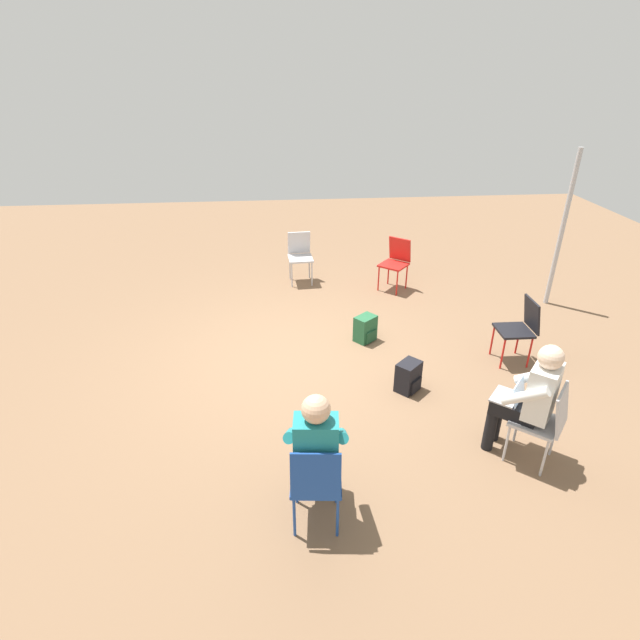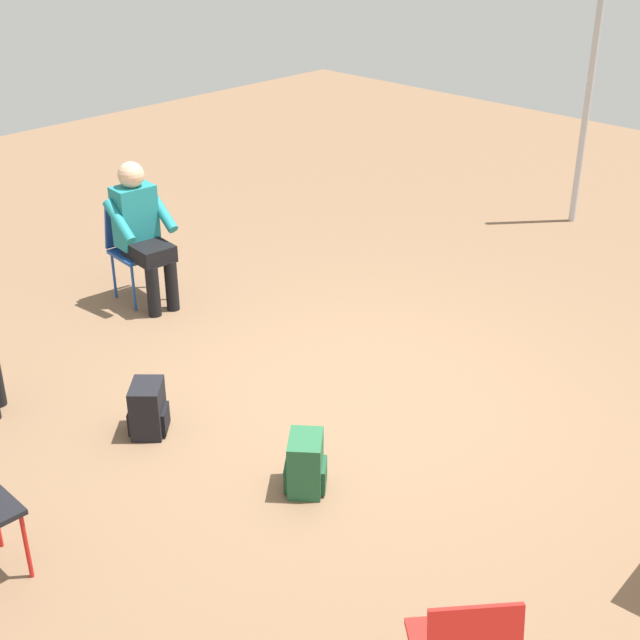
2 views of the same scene
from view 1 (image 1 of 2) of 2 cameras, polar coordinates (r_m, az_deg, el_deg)
The scene contains 11 objects.
ground_plane at distance 6.40m, azimuth -2.53°, elevation -4.58°, with size 16.71×16.71×0.00m, color brown.
chair_northwest at distance 8.33m, azimuth 8.67°, elevation 6.78°, with size 0.59×0.58×0.85m.
chair_east at distance 4.06m, azimuth -0.46°, elevation -17.90°, with size 0.47×0.44×0.85m.
chair_northeast at distance 5.06m, azimuth 24.29°, elevation -10.29°, with size 0.58×0.59×0.85m.
chair_north at distance 6.61m, azimuth 21.93°, elevation -0.65°, with size 0.41×0.44×0.85m.
chair_west at distance 8.54m, azimuth -2.31°, elevation 7.59°, with size 0.46×0.42×0.85m.
person_with_laptop at distance 4.96m, azimuth 22.83°, elevation -7.91°, with size 0.63×0.64×1.24m.
person_in_teal at distance 4.05m, azimuth -0.43°, elevation -14.25°, with size 0.55×0.53×1.24m.
backpack_near_laptop_user at distance 6.78m, azimuth 5.19°, elevation -1.14°, with size 0.33×0.34×0.36m.
backpack_by_empty_chair at distance 5.85m, azimuth 10.03°, elevation -6.55°, with size 0.34×0.34×0.36m.
tent_pole_near at distance 8.27m, azimuth 25.92°, elevation 9.18°, with size 0.07×0.07×2.35m, color #B2B2B7.
Camera 1 is at (5.42, -0.21, 3.38)m, focal length 28.00 mm.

